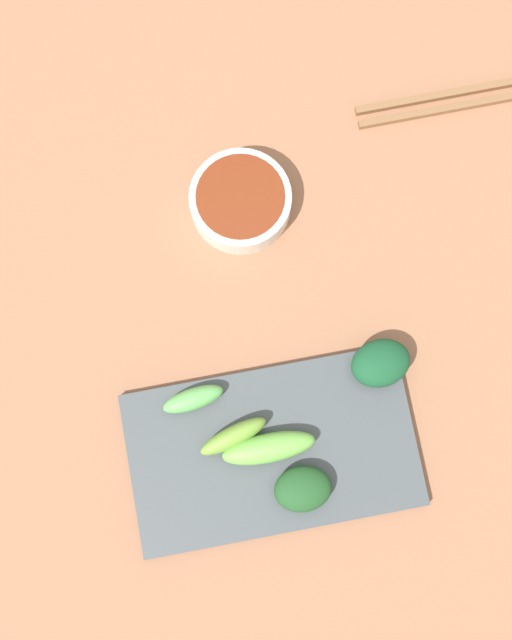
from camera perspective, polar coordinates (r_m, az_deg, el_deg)
tabletop at (r=0.86m, az=0.47°, el=-3.09°), size 2.10×2.10×0.02m
sauce_bowl at (r=0.87m, az=-1.10°, el=8.36°), size 0.11×0.11×0.03m
serving_plate at (r=0.84m, az=1.14°, el=-9.10°), size 0.17×0.29×0.01m
broccoli_leafy_0 at (r=0.82m, az=3.31°, el=-11.76°), size 0.05×0.06×0.03m
broccoli_leafy_1 at (r=0.83m, az=8.75°, el=-3.01°), size 0.06×0.07×0.03m
broccoli_stalk_2 at (r=0.82m, az=-4.44°, el=-5.56°), size 0.03×0.07×0.02m
broccoli_stalk_3 at (r=0.81m, az=-1.60°, el=-8.17°), size 0.04×0.08×0.03m
broccoli_stalk_4 at (r=0.82m, az=0.90°, el=-8.97°), size 0.03×0.09×0.03m
chopsticks at (r=0.95m, az=14.07°, el=14.80°), size 0.03×0.23×0.01m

